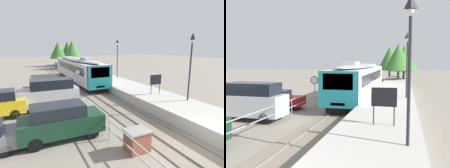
% 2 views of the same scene
% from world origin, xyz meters
% --- Properties ---
extents(ground_plane, '(160.00, 160.00, 0.00)m').
position_xyz_m(ground_plane, '(-3.00, 22.00, 0.00)').
color(ground_plane, gray).
extents(track_rails, '(3.20, 60.00, 0.14)m').
position_xyz_m(track_rails, '(0.00, 22.00, 0.03)').
color(track_rails, slate).
rests_on(track_rails, ground).
extents(commuter_train, '(2.82, 18.28, 3.74)m').
position_xyz_m(commuter_train, '(0.00, 21.30, 2.14)').
color(commuter_train, silver).
rests_on(commuter_train, track_rails).
extents(station_platform, '(3.90, 60.00, 0.90)m').
position_xyz_m(station_platform, '(3.25, 22.00, 0.45)').
color(station_platform, '#B7B5AD').
rests_on(station_platform, ground).
extents(platform_lamp_near_end, '(0.34, 0.34, 5.35)m').
position_xyz_m(platform_lamp_near_end, '(4.57, 4.67, 4.62)').
color(platform_lamp_near_end, '#232328').
rests_on(platform_lamp_near_end, station_platform).
extents(platform_lamp_mid_platform, '(0.34, 0.34, 5.35)m').
position_xyz_m(platform_lamp_mid_platform, '(4.57, 17.18, 4.62)').
color(platform_lamp_mid_platform, '#232328').
rests_on(platform_lamp_mid_platform, station_platform).
extents(platform_notice_board, '(1.20, 0.08, 1.80)m').
position_xyz_m(platform_notice_board, '(3.49, 7.46, 2.19)').
color(platform_notice_board, '#232328').
rests_on(platform_notice_board, station_platform).
extents(speed_limit_sign, '(0.61, 0.10, 2.81)m').
position_xyz_m(speed_limit_sign, '(-2.14, 13.60, 2.12)').
color(speed_limit_sign, '#9EA0A5').
rests_on(speed_limit_sign, ground).
extents(brick_utility_cabinet, '(1.21, 0.99, 1.13)m').
position_xyz_m(brick_utility_cabinet, '(-2.50, 1.42, 0.57)').
color(brick_utility_cabinet, brown).
rests_on(brick_utility_cabinet, ground).
extents(carpark_fence, '(0.06, 36.06, 1.25)m').
position_xyz_m(carpark_fence, '(-3.30, 12.00, 0.91)').
color(carpark_fence, '#9EA0A5').
rests_on(carpark_fence, ground).
extents(parked_suv_dark_green, '(4.60, 1.91, 2.04)m').
position_xyz_m(parked_suv_dark_green, '(-5.65, 4.44, 1.06)').
color(parked_suv_dark_green, '#143823').
rests_on(parked_suv_dark_green, ground).
extents(parked_van_silver, '(4.92, 2.01, 2.51)m').
position_xyz_m(parked_van_silver, '(-5.52, 10.35, 1.29)').
color(parked_van_silver, '#B7BABF').
rests_on(parked_van_silver, ground).
extents(parked_hatchback_red, '(4.02, 1.79, 1.53)m').
position_xyz_m(parked_hatchback_red, '(-5.66, 14.72, 0.79)').
color(parked_hatchback_red, red).
rests_on(parked_hatchback_red, ground).
extents(tree_behind_carpark, '(4.58, 4.58, 6.65)m').
position_xyz_m(tree_behind_carpark, '(1.54, 46.23, 4.39)').
color(tree_behind_carpark, brown).
rests_on(tree_behind_carpark, ground).
extents(tree_behind_station_far, '(4.73, 4.73, 6.10)m').
position_xyz_m(tree_behind_station_far, '(4.23, 40.16, 4.14)').
color(tree_behind_station_far, brown).
rests_on(tree_behind_station_far, ground).
extents(tree_distant_left, '(3.80, 3.80, 6.83)m').
position_xyz_m(tree_distant_left, '(4.25, 47.01, 4.53)').
color(tree_distant_left, brown).
rests_on(tree_distant_left, ground).
extents(tree_distant_centre, '(4.60, 4.60, 6.66)m').
position_xyz_m(tree_distant_centre, '(3.38, 37.95, 4.51)').
color(tree_distant_centre, brown).
rests_on(tree_distant_centre, ground).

